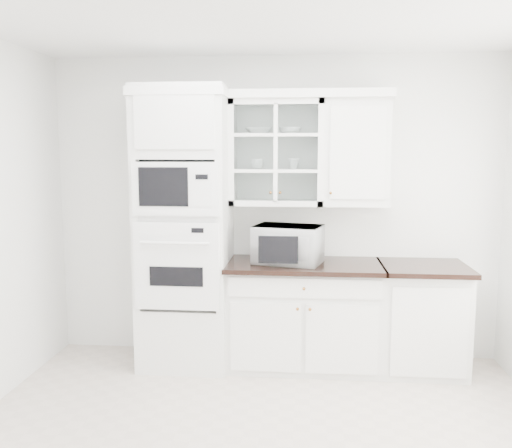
# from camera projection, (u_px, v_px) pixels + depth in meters

# --- Properties ---
(room_shell) EXTENTS (4.00, 3.50, 2.70)m
(room_shell) POSITION_uv_depth(u_px,v_px,m) (262.00, 164.00, 3.55)
(room_shell) COLOR white
(room_shell) RESTS_ON ground
(oven_column) EXTENTS (0.76, 0.68, 2.40)m
(oven_column) POSITION_uv_depth(u_px,v_px,m) (185.00, 229.00, 4.67)
(oven_column) COLOR white
(oven_column) RESTS_ON ground
(base_cabinet_run) EXTENTS (1.32, 0.67, 0.92)m
(base_cabinet_run) POSITION_uv_depth(u_px,v_px,m) (304.00, 314.00, 4.70)
(base_cabinet_run) COLOR white
(base_cabinet_run) RESTS_ON ground
(extra_base_cabinet) EXTENTS (0.72, 0.67, 0.92)m
(extra_base_cabinet) POSITION_uv_depth(u_px,v_px,m) (421.00, 317.00, 4.61)
(extra_base_cabinet) COLOR white
(extra_base_cabinet) RESTS_ON ground
(upper_cabinet_glass) EXTENTS (0.80, 0.33, 0.90)m
(upper_cabinet_glass) POSITION_uv_depth(u_px,v_px,m) (277.00, 153.00, 4.67)
(upper_cabinet_glass) COLOR white
(upper_cabinet_glass) RESTS_ON room_shell
(upper_cabinet_solid) EXTENTS (0.55, 0.33, 0.90)m
(upper_cabinet_solid) POSITION_uv_depth(u_px,v_px,m) (356.00, 153.00, 4.61)
(upper_cabinet_solid) COLOR white
(upper_cabinet_solid) RESTS_ON room_shell
(crown_molding) EXTENTS (2.14, 0.38, 0.07)m
(crown_molding) POSITION_uv_depth(u_px,v_px,m) (264.00, 95.00, 4.59)
(crown_molding) COLOR white
(crown_molding) RESTS_ON room_shell
(countertop_microwave) EXTENTS (0.65, 0.58, 0.32)m
(countertop_microwave) POSITION_uv_depth(u_px,v_px,m) (289.00, 244.00, 4.62)
(countertop_microwave) COLOR white
(countertop_microwave) RESTS_ON base_cabinet_run
(bowl_a) EXTENTS (0.27, 0.27, 0.06)m
(bowl_a) POSITION_uv_depth(u_px,v_px,m) (258.00, 131.00, 4.66)
(bowl_a) COLOR white
(bowl_a) RESTS_ON upper_cabinet_glass
(bowl_b) EXTENTS (0.24, 0.24, 0.06)m
(bowl_b) POSITION_uv_depth(u_px,v_px,m) (290.00, 131.00, 4.64)
(bowl_b) COLOR white
(bowl_b) RESTS_ON upper_cabinet_glass
(cup_a) EXTENTS (0.11, 0.11, 0.09)m
(cup_a) POSITION_uv_depth(u_px,v_px,m) (257.00, 164.00, 4.69)
(cup_a) COLOR white
(cup_a) RESTS_ON upper_cabinet_glass
(cup_b) EXTENTS (0.12, 0.12, 0.10)m
(cup_b) POSITION_uv_depth(u_px,v_px,m) (293.00, 164.00, 4.68)
(cup_b) COLOR white
(cup_b) RESTS_ON upper_cabinet_glass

